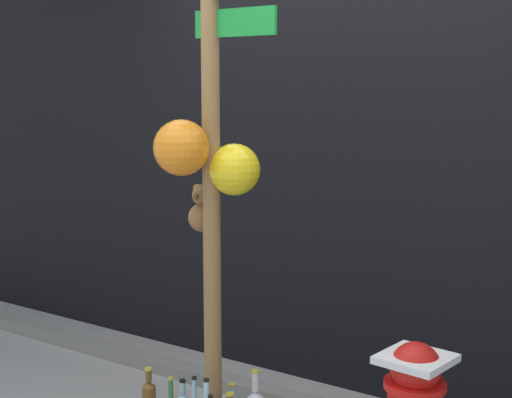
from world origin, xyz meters
name	(u,v)px	position (x,y,z in m)	size (l,w,h in m)	color
building_wall	(359,89)	(0.00, 1.41, 1.74)	(10.00, 0.20, 3.47)	black
memorial_post	(209,136)	(-0.16, 0.26, 1.54)	(0.58, 0.51, 2.52)	olive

